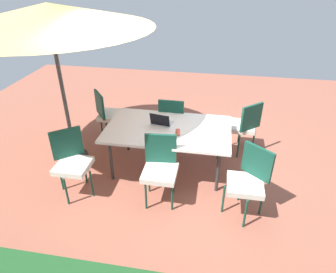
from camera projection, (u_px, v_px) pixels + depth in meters
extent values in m
cube|color=#935442|center=(168.00, 168.00, 5.02)|extent=(10.00, 10.00, 0.02)
cube|color=silver|center=(168.00, 129.00, 4.64)|extent=(1.93, 1.16, 0.04)
cylinder|color=#333333|center=(220.00, 141.00, 5.08)|extent=(0.05, 0.05, 0.73)
cylinder|color=#333333|center=(127.00, 132.00, 5.32)|extent=(0.05, 0.05, 0.73)
cylinder|color=#333333|center=(218.00, 171.00, 4.35)|extent=(0.05, 0.05, 0.73)
cylinder|color=#333333|center=(111.00, 160.00, 4.59)|extent=(0.05, 0.05, 0.73)
cylinder|color=#4C4C4C|center=(63.00, 92.00, 4.66)|extent=(0.06, 0.06, 2.47)
cone|color=#DBB766|center=(48.00, 15.00, 4.09)|extent=(2.95, 2.95, 0.32)
cylinder|color=black|center=(75.00, 156.00, 5.27)|extent=(0.44, 0.44, 0.06)
cube|color=silver|center=(112.00, 115.00, 5.63)|extent=(0.46, 0.46, 0.08)
cube|color=#144738|center=(100.00, 105.00, 5.41)|extent=(0.30, 0.37, 0.45)
cylinder|color=#144738|center=(126.00, 129.00, 5.70)|extent=(0.03, 0.03, 0.45)
cylinder|color=#144738|center=(119.00, 122.00, 5.97)|extent=(0.03, 0.03, 0.45)
cylinder|color=#144738|center=(107.00, 134.00, 5.55)|extent=(0.03, 0.03, 0.45)
cylinder|color=#144738|center=(102.00, 126.00, 5.83)|extent=(0.03, 0.03, 0.45)
cube|color=silver|center=(245.00, 185.00, 3.88)|extent=(0.46, 0.46, 0.08)
cube|color=#144738|center=(257.00, 162.00, 3.87)|extent=(0.36, 0.31, 0.45)
cylinder|color=#144738|center=(223.00, 199.00, 4.03)|extent=(0.03, 0.03, 0.45)
cylinder|color=#144738|center=(245.00, 214.00, 3.80)|extent=(0.03, 0.03, 0.45)
cylinder|color=#144738|center=(240.00, 188.00, 4.24)|extent=(0.03, 0.03, 0.45)
cylinder|color=#144738|center=(262.00, 201.00, 4.00)|extent=(0.03, 0.03, 0.45)
cube|color=silver|center=(241.00, 126.00, 5.26)|extent=(0.46, 0.46, 0.08)
cube|color=#144738|center=(251.00, 117.00, 4.97)|extent=(0.36, 0.32, 0.45)
cylinder|color=#144738|center=(239.00, 132.00, 5.61)|extent=(0.03, 0.03, 0.45)
cylinder|color=#144738|center=(225.00, 137.00, 5.45)|extent=(0.03, 0.03, 0.45)
cylinder|color=#144738|center=(253.00, 141.00, 5.34)|extent=(0.03, 0.03, 0.45)
cylinder|color=#144738|center=(238.00, 146.00, 5.18)|extent=(0.03, 0.03, 0.45)
cube|color=silver|center=(173.00, 121.00, 5.43)|extent=(0.46, 0.46, 0.08)
cube|color=#144738|center=(171.00, 113.00, 5.12)|extent=(0.44, 0.05, 0.45)
cylinder|color=#144738|center=(184.00, 130.00, 5.69)|extent=(0.03, 0.03, 0.45)
cylinder|color=#144738|center=(165.00, 128.00, 5.74)|extent=(0.03, 0.03, 0.45)
cylinder|color=#144738|center=(181.00, 139.00, 5.38)|extent=(0.03, 0.03, 0.45)
cylinder|color=#144738|center=(161.00, 137.00, 5.44)|extent=(0.03, 0.03, 0.45)
cube|color=silver|center=(160.00, 173.00, 4.10)|extent=(0.46, 0.46, 0.08)
cube|color=#144738|center=(161.00, 148.00, 4.15)|extent=(0.44, 0.09, 0.45)
cylinder|color=#144738|center=(146.00, 196.00, 4.09)|extent=(0.03, 0.03, 0.45)
cylinder|color=#144738|center=(172.00, 197.00, 4.07)|extent=(0.03, 0.03, 0.45)
cylinder|color=#144738|center=(149.00, 179.00, 4.40)|extent=(0.03, 0.03, 0.45)
cylinder|color=#144738|center=(173.00, 180.00, 4.38)|extent=(0.03, 0.03, 0.45)
cube|color=silver|center=(73.00, 166.00, 4.24)|extent=(0.46, 0.46, 0.08)
cube|color=#144738|center=(67.00, 143.00, 4.27)|extent=(0.37, 0.30, 0.45)
cylinder|color=#144738|center=(66.00, 192.00, 4.17)|extent=(0.03, 0.03, 0.45)
cylinder|color=#144738|center=(92.00, 184.00, 4.31)|extent=(0.03, 0.03, 0.45)
cylinder|color=#144738|center=(61.00, 177.00, 4.44)|extent=(0.03, 0.03, 0.45)
cylinder|color=#144738|center=(85.00, 170.00, 4.59)|extent=(0.03, 0.03, 0.45)
cube|color=#B7B7BC|center=(162.00, 123.00, 4.76)|extent=(0.36, 0.28, 0.02)
cube|color=black|center=(160.00, 120.00, 4.61)|extent=(0.32, 0.11, 0.20)
cylinder|color=#CC4C33|center=(178.00, 132.00, 4.42)|extent=(0.07, 0.07, 0.10)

